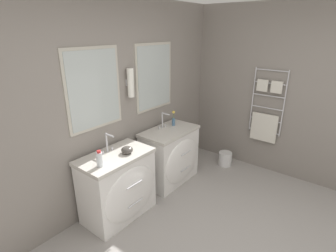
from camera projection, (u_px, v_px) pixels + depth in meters
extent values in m
cube|color=gray|center=(103.00, 110.00, 3.17)|extent=(5.98, 0.06, 2.60)
cube|color=#BCB7A8|center=(94.00, 89.00, 2.96)|extent=(0.74, 0.02, 0.94)
cube|color=#B2BCBA|center=(95.00, 89.00, 2.96)|extent=(0.67, 0.01, 0.87)
cube|color=#BCB7A8|center=(154.00, 77.00, 3.72)|extent=(0.74, 0.02, 0.94)
cube|color=#B2BCBA|center=(155.00, 77.00, 3.72)|extent=(0.67, 0.01, 0.87)
cylinder|color=white|center=(131.00, 83.00, 3.31)|extent=(0.09, 0.09, 0.36)
cube|color=silver|center=(128.00, 82.00, 3.34)|extent=(0.05, 0.02, 0.08)
cube|color=gray|center=(259.00, 90.00, 4.15)|extent=(0.06, 3.94, 2.60)
cylinder|color=silver|center=(284.00, 105.00, 3.92)|extent=(0.02, 0.02, 1.03)
cylinder|color=silver|center=(253.00, 99.00, 4.20)|extent=(0.02, 0.02, 1.03)
cylinder|color=silver|center=(272.00, 70.00, 3.89)|extent=(0.02, 0.48, 0.02)
cylinder|color=silver|center=(270.00, 83.00, 3.95)|extent=(0.02, 0.48, 0.02)
cylinder|color=silver|center=(269.00, 96.00, 4.02)|extent=(0.02, 0.48, 0.02)
cylinder|color=silver|center=(267.00, 108.00, 4.09)|extent=(0.02, 0.48, 0.02)
cylinder|color=silver|center=(265.00, 120.00, 4.16)|extent=(0.02, 0.48, 0.02)
cylinder|color=silver|center=(264.00, 131.00, 4.23)|extent=(0.02, 0.48, 0.02)
cube|color=silver|center=(264.00, 128.00, 4.19)|extent=(0.04, 0.41, 0.45)
cube|color=silver|center=(277.00, 87.00, 3.89)|extent=(0.04, 0.16, 0.18)
cube|color=silver|center=(262.00, 85.00, 4.02)|extent=(0.04, 0.16, 0.18)
cube|color=white|center=(118.00, 187.00, 3.21)|extent=(0.86, 0.49, 0.79)
ellipsoid|color=white|center=(131.00, 194.00, 3.07)|extent=(0.79, 0.11, 0.66)
cube|color=beige|center=(115.00, 157.00, 3.07)|extent=(0.88, 0.51, 0.04)
ellipsoid|color=white|center=(117.00, 158.00, 3.06)|extent=(0.34, 0.30, 0.06)
cylinder|color=silver|center=(135.00, 185.00, 2.98)|extent=(0.24, 0.01, 0.01)
cylinder|color=silver|center=(136.00, 203.00, 3.07)|extent=(0.24, 0.01, 0.01)
cube|color=white|center=(169.00, 157.00, 3.97)|extent=(0.86, 0.49, 0.79)
ellipsoid|color=white|center=(182.00, 161.00, 3.83)|extent=(0.79, 0.11, 0.66)
cube|color=beige|center=(169.00, 131.00, 3.83)|extent=(0.88, 0.51, 0.04)
ellipsoid|color=white|center=(171.00, 132.00, 3.82)|extent=(0.34, 0.30, 0.06)
cylinder|color=silver|center=(186.00, 153.00, 3.74)|extent=(0.24, 0.01, 0.01)
cylinder|color=silver|center=(186.00, 168.00, 3.83)|extent=(0.24, 0.01, 0.01)
cylinder|color=silver|center=(107.00, 143.00, 3.10)|extent=(0.02, 0.02, 0.24)
cylinder|color=silver|center=(110.00, 135.00, 3.02)|extent=(0.02, 0.13, 0.02)
cylinder|color=silver|center=(103.00, 152.00, 3.08)|extent=(0.03, 0.03, 0.04)
cylinder|color=silver|center=(112.00, 148.00, 3.18)|extent=(0.03, 0.03, 0.04)
cylinder|color=silver|center=(162.00, 120.00, 3.86)|extent=(0.02, 0.02, 0.24)
cylinder|color=silver|center=(166.00, 114.00, 3.78)|extent=(0.02, 0.13, 0.02)
cylinder|color=silver|center=(159.00, 128.00, 3.84)|extent=(0.03, 0.03, 0.04)
cylinder|color=silver|center=(165.00, 125.00, 3.94)|extent=(0.03, 0.03, 0.04)
cylinder|color=silver|center=(100.00, 160.00, 2.78)|extent=(0.07, 0.07, 0.16)
cylinder|color=red|center=(99.00, 152.00, 2.74)|extent=(0.04, 0.04, 0.02)
ellipsoid|color=#4C4742|center=(127.00, 150.00, 3.09)|extent=(0.14, 0.14, 0.08)
cylinder|color=teal|center=(173.00, 122.00, 3.98)|extent=(0.05, 0.05, 0.11)
cylinder|color=#477238|center=(174.00, 115.00, 3.94)|extent=(0.01, 0.01, 0.10)
sphere|color=#E5BF47|center=(174.00, 112.00, 3.92)|extent=(0.04, 0.04, 0.04)
cylinder|color=silver|center=(225.00, 159.00, 4.52)|extent=(0.22, 0.22, 0.23)
torus|color=silver|center=(226.00, 153.00, 4.48)|extent=(0.23, 0.23, 0.01)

